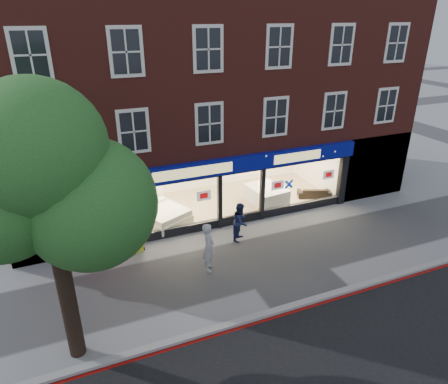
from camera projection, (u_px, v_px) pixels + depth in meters
ground at (273, 256)px, 15.81m from camera, size 120.00×120.00×0.00m
kerb_line at (318, 304)px, 13.19m from camera, size 60.00×0.10×0.01m
kerb_stone at (315, 299)px, 13.34m from camera, size 60.00×0.25×0.12m
showroom_floor at (223, 202)px, 20.22m from camera, size 11.00×4.50×0.10m
building at (209, 63)px, 18.93m from camera, size 19.00×8.26×10.30m
street_tree at (44, 195)px, 9.29m from camera, size 4.00×3.20×6.60m
display_bed at (161, 214)px, 18.18m from camera, size 2.64×2.84×1.29m
bedside_table at (117, 206)px, 19.12m from camera, size 0.48×0.48×0.55m
mattress_stack at (266, 194)px, 20.09m from camera, size 1.76×2.12×0.77m
sofa at (314, 192)px, 20.64m from camera, size 1.81×1.23×0.49m
a_board at (137, 243)px, 15.85m from camera, size 0.67×0.55×0.90m
pedestrian_grey at (209, 247)px, 14.64m from camera, size 0.65×0.81×1.92m
pedestrian_blue at (241, 222)px, 16.69m from camera, size 1.03×1.03×1.68m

